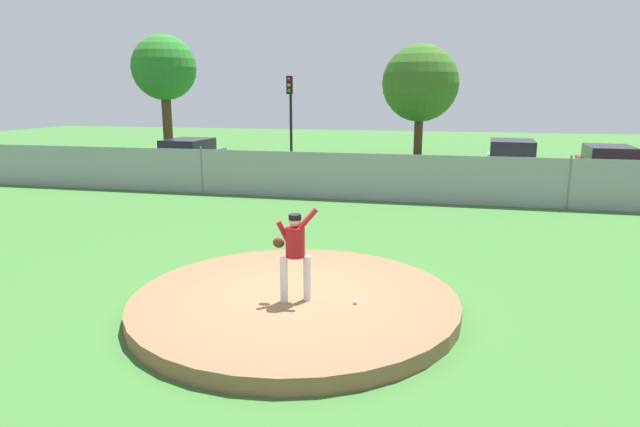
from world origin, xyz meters
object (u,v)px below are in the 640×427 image
at_px(baseball, 355,302).
at_px(parked_car_slate, 188,157).
at_px(pitcher_youth, 295,248).
at_px(parked_car_red, 608,168).
at_px(traffic_light_near, 290,104).
at_px(parked_car_white, 511,164).

distance_m(baseball, parked_car_slate, 17.83).
xyz_separation_m(pitcher_youth, parked_car_red, (8.69, 15.09, -0.40)).
height_order(baseball, traffic_light_near, traffic_light_near).
bearing_deg(parked_car_white, baseball, -105.10).
relative_size(pitcher_youth, baseball, 21.68).
relative_size(baseball, parked_car_white, 0.02).
height_order(parked_car_slate, traffic_light_near, traffic_light_near).
height_order(parked_car_white, traffic_light_near, traffic_light_near).
height_order(pitcher_youth, parked_car_slate, pitcher_youth).
relative_size(parked_car_white, parked_car_slate, 0.98).
bearing_deg(traffic_light_near, baseball, -71.01).
relative_size(baseball, parked_car_red, 0.02).
distance_m(pitcher_youth, parked_car_red, 17.41).
bearing_deg(pitcher_youth, parked_car_slate, 121.99).
bearing_deg(pitcher_youth, baseball, 4.47).
bearing_deg(parked_car_red, traffic_light_near, 164.70).
height_order(pitcher_youth, traffic_light_near, traffic_light_near).
relative_size(parked_car_slate, traffic_light_near, 0.96).
distance_m(parked_car_red, parked_car_slate, 17.87).
bearing_deg(baseball, parked_car_white, 74.90).
bearing_deg(parked_car_slate, pitcher_youth, -58.01).
xyz_separation_m(parked_car_red, traffic_light_near, (-14.17, 3.88, 2.32)).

